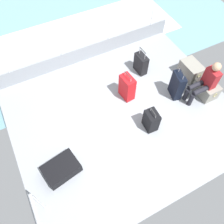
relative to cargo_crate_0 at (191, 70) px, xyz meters
The scene contains 12 objects.
ground_plane 2.21m from the cargo_crate_0, 82.14° to the right, with size 4.40×5.20×0.06m, color gray.
gunwale_port 2.87m from the cargo_crate_0, 130.71° to the right, with size 0.06×5.20×0.45m, color gray.
railing_port 2.92m from the cargo_crate_0, 130.71° to the right, with size 0.04×4.20×1.02m.
sea_wake 3.99m from the cargo_crate_0, 146.63° to the right, with size 12.00×12.00×0.01m.
cargo_crate_0 is the anchor object (origin of this frame).
cargo_crate_1 0.68m from the cargo_crate_0, ahead, with size 0.60×0.41×0.38m.
passenger_seated 0.80m from the cargo_crate_0, 18.39° to the right, with size 0.34×0.66×1.08m.
suitcase_0 1.99m from the cargo_crate_0, 64.51° to the right, with size 0.36×0.27×0.61m.
suitcase_1 4.09m from the cargo_crate_0, 76.87° to the right, with size 0.62×0.78×0.24m.
suitcase_2 1.33m from the cargo_crate_0, 124.84° to the right, with size 0.41×0.22×0.74m.
suitcase_3 0.83m from the cargo_crate_0, 65.17° to the right, with size 0.43×0.28×0.84m.
suitcase_4 1.85m from the cargo_crate_0, 95.40° to the right, with size 0.41×0.27×0.78m.
Camera 1 is at (2.51, -1.62, 4.61)m, focal length 36.55 mm.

